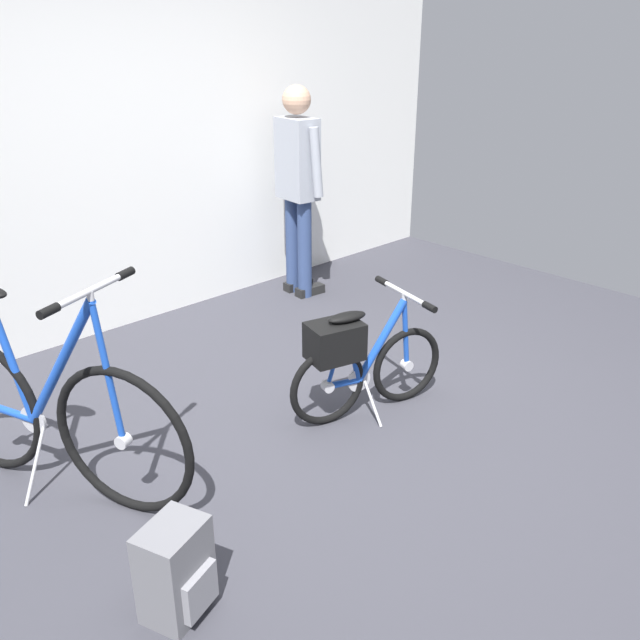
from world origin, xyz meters
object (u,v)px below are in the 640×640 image
folding_bike_foreground (357,359)px  visitor_near_wall (298,181)px  display_bike_left (48,413)px  backpack_on_floor (176,571)px

folding_bike_foreground → visitor_near_wall: bearing=57.3°
display_bike_left → backpack_on_floor: display_bike_left is taller
visitor_near_wall → display_bike_left: bearing=-156.6°
folding_bike_foreground → backpack_on_floor: (-1.47, -0.50, -0.16)m
folding_bike_foreground → visitor_near_wall: size_ratio=0.59×
visitor_near_wall → folding_bike_foreground: bearing=-122.7°
visitor_near_wall → backpack_on_floor: bearing=-140.0°
display_bike_left → backpack_on_floor: size_ratio=3.75×
visitor_near_wall → backpack_on_floor: 3.34m
folding_bike_foreground → visitor_near_wall: (1.03, 1.60, 0.57)m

